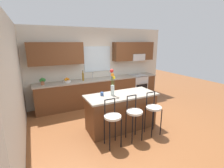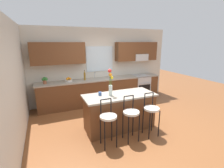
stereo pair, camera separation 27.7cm
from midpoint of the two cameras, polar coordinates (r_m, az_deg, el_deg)
ground_plane at (r=4.79m, az=5.70°, el=-13.08°), size 14.00×14.00×0.00m
wall_left at (r=4.13m, az=-29.15°, el=0.57°), size 0.12×4.60×2.70m
back_wall_assembly at (r=6.11m, az=-2.69°, el=7.86°), size 5.60×0.50×2.70m
counter_run at (r=6.05m, az=-1.92°, el=-2.30°), size 4.56×0.64×0.92m
sink_faucet at (r=5.96m, az=-4.69°, el=3.30°), size 0.02×0.13×0.23m
oven_range at (r=6.75m, az=10.99°, el=-0.82°), size 0.60×0.64×0.92m
kitchen_island at (r=4.31m, az=4.47°, el=-9.49°), size 1.83×0.77×0.92m
bar_stool_near at (r=3.53m, az=0.98°, el=-12.03°), size 0.36×0.36×1.04m
bar_stool_middle at (r=3.77m, az=8.77°, el=-10.43°), size 0.36×0.36×1.04m
bar_stool_far at (r=4.06m, az=15.48°, el=-8.89°), size 0.36×0.36×1.04m
flower_vase at (r=3.98m, az=1.46°, el=0.27°), size 0.13×0.13×0.66m
mug_ceramic at (r=4.06m, az=-2.24°, el=-3.42°), size 0.08×0.08×0.09m
fruit_bowl_oranges at (r=5.62m, az=-13.51°, el=1.37°), size 0.24×0.24×0.16m
bottle_olive_oil at (r=5.71m, az=-8.11°, el=2.73°), size 0.06×0.06×0.35m
potted_plant_small at (r=5.53m, az=-21.04°, el=1.34°), size 0.18×0.12×0.22m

